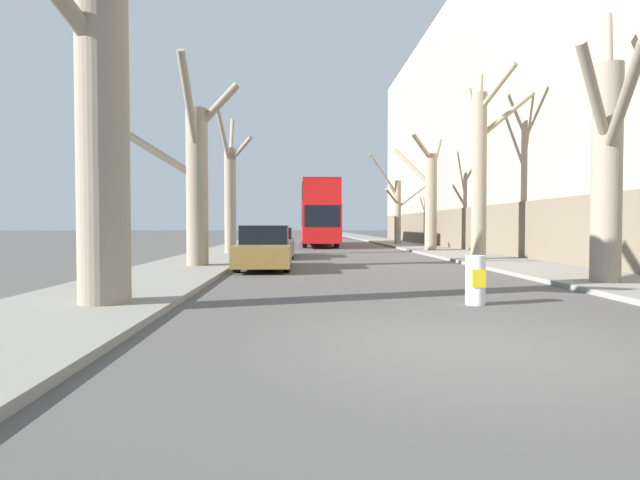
# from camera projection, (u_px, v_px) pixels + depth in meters

# --- Properties ---
(ground_plane) EXTENTS (300.00, 300.00, 0.00)m
(ground_plane) POSITION_uv_depth(u_px,v_px,m) (463.00, 346.00, 6.10)
(ground_plane) COLOR #4C4947
(sidewalk_left) EXTENTS (3.26, 120.00, 0.12)m
(sidewalk_left) POSITION_uv_depth(u_px,v_px,m) (264.00, 238.00, 55.77)
(sidewalk_left) COLOR gray
(sidewalk_left) RESTS_ON ground
(sidewalk_right) EXTENTS (3.26, 120.00, 0.12)m
(sidewalk_right) POSITION_uv_depth(u_px,v_px,m) (368.00, 238.00, 56.28)
(sidewalk_right) COLOR gray
(sidewalk_right) RESTS_ON ground
(building_facade_right) EXTENTS (10.08, 43.76, 15.91)m
(building_facade_right) POSITION_uv_depth(u_px,v_px,m) (528.00, 123.00, 31.52)
(building_facade_right) COLOR tan
(building_facade_right) RESTS_ON ground
(street_tree_left_0) EXTENTS (2.19, 3.96, 8.71)m
(street_tree_left_0) POSITION_uv_depth(u_px,v_px,m) (100.00, 89.00, 8.58)
(street_tree_left_0) COLOR gray
(street_tree_left_0) RESTS_ON ground
(street_tree_left_1) EXTENTS (4.77, 2.51, 6.80)m
(street_tree_left_1) POSITION_uv_depth(u_px,v_px,m) (194.00, 178.00, 16.90)
(street_tree_left_1) COLOR gray
(street_tree_left_1) RESTS_ON ground
(street_tree_left_2) EXTENTS (1.77, 4.18, 7.26)m
(street_tree_left_2) POSITION_uv_depth(u_px,v_px,m) (230.00, 192.00, 24.81)
(street_tree_left_2) COLOR gray
(street_tree_left_2) RESTS_ON ground
(street_tree_right_0) EXTENTS (2.89, 4.70, 7.38)m
(street_tree_right_0) POSITION_uv_depth(u_px,v_px,m) (607.00, 157.00, 11.99)
(street_tree_right_0) COLOR gray
(street_tree_right_0) RESTS_ON ground
(street_tree_right_1) EXTENTS (3.03, 4.06, 8.22)m
(street_tree_right_1) POSITION_uv_depth(u_px,v_px,m) (481.00, 164.00, 20.38)
(street_tree_right_1) COLOR gray
(street_tree_right_1) RESTS_ON ground
(street_tree_right_2) EXTENTS (2.97, 3.37, 6.59)m
(street_tree_right_2) POSITION_uv_depth(u_px,v_px,m) (430.00, 196.00, 27.85)
(street_tree_right_2) COLOR gray
(street_tree_right_2) RESTS_ON ground
(street_tree_right_3) EXTENTS (5.00, 3.32, 6.64)m
(street_tree_right_3) POSITION_uv_depth(u_px,v_px,m) (398.00, 206.00, 36.59)
(street_tree_right_3) COLOR gray
(street_tree_right_3) RESTS_ON ground
(double_decker_bus) EXTENTS (2.49, 11.95, 4.50)m
(double_decker_bus) POSITION_uv_depth(u_px,v_px,m) (319.00, 211.00, 36.72)
(double_decker_bus) COLOR red
(double_decker_bus) RESTS_ON ground
(parked_car_0) EXTENTS (1.78, 4.53, 1.48)m
(parked_car_0) POSITION_uv_depth(u_px,v_px,m) (265.00, 248.00, 17.05)
(parked_car_0) COLOR olive
(parked_car_0) RESTS_ON ground
(parked_car_1) EXTENTS (1.87, 4.49, 1.38)m
(parked_car_1) POSITION_uv_depth(u_px,v_px,m) (274.00, 243.00, 23.14)
(parked_car_1) COLOR #4C5156
(parked_car_1) RESTS_ON ground
(traffic_bollard) EXTENTS (0.36, 0.37, 0.92)m
(traffic_bollard) POSITION_uv_depth(u_px,v_px,m) (475.00, 280.00, 9.31)
(traffic_bollard) COLOR white
(traffic_bollard) RESTS_ON ground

